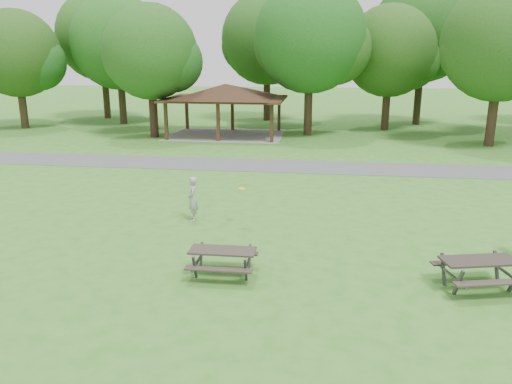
% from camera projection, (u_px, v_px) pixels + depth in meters
% --- Properties ---
extents(ground, '(160.00, 160.00, 0.00)m').
position_uv_depth(ground, '(200.00, 275.00, 13.68)').
color(ground, '#347220').
rests_on(ground, ground).
extents(asphalt_path, '(120.00, 3.20, 0.02)m').
position_uv_depth(asphalt_path, '(263.00, 165.00, 27.04)').
color(asphalt_path, '#4B4B4D').
rests_on(asphalt_path, ground).
extents(pavilion, '(8.60, 7.01, 3.76)m').
position_uv_depth(pavilion, '(225.00, 93.00, 36.29)').
color(pavilion, '#332112').
rests_on(pavilion, ground).
extents(tree_row_b, '(7.14, 6.80, 9.28)m').
position_uv_depth(tree_row_b, '(18.00, 56.00, 39.27)').
color(tree_row_b, '#332316').
rests_on(tree_row_b, ground).
extents(tree_row_c, '(8.19, 7.80, 10.67)m').
position_uv_depth(tree_row_c, '(120.00, 45.00, 41.46)').
color(tree_row_c, black).
rests_on(tree_row_c, ground).
extents(tree_row_d, '(6.93, 6.60, 9.27)m').
position_uv_depth(tree_row_d, '(152.00, 55.00, 34.80)').
color(tree_row_d, black).
rests_on(tree_row_d, ground).
extents(tree_row_e, '(8.40, 8.00, 11.02)m').
position_uv_depth(tree_row_e, '(311.00, 40.00, 35.47)').
color(tree_row_e, black).
rests_on(tree_row_e, ground).
extents(tree_row_f, '(7.35, 7.00, 9.55)m').
position_uv_depth(tree_row_f, '(391.00, 54.00, 38.28)').
color(tree_row_f, '#2E2014').
rests_on(tree_row_f, ground).
extents(tree_row_g, '(7.77, 7.40, 10.25)m').
position_uv_depth(tree_row_g, '(502.00, 46.00, 31.16)').
color(tree_row_g, black).
rests_on(tree_row_g, ground).
extents(tree_deep_a, '(8.40, 8.00, 11.38)m').
position_uv_depth(tree_deep_a, '(103.00, 39.00, 45.03)').
color(tree_deep_a, '#322316').
rests_on(tree_deep_a, ground).
extents(tree_deep_b, '(8.40, 8.00, 11.13)m').
position_uv_depth(tree_deep_b, '(268.00, 41.00, 43.61)').
color(tree_deep_b, black).
rests_on(tree_deep_b, ground).
extents(tree_deep_c, '(8.82, 8.40, 11.90)m').
position_uv_depth(tree_deep_c, '(425.00, 34.00, 40.80)').
color(tree_deep_c, black).
rests_on(tree_deep_c, ground).
extents(picnic_table_middle, '(1.80, 1.47, 0.78)m').
position_uv_depth(picnic_table_middle, '(223.00, 256.00, 13.51)').
color(picnic_table_middle, '#2D2621').
rests_on(picnic_table_middle, ground).
extents(picnic_table_far, '(2.23, 1.96, 0.83)m').
position_uv_depth(picnic_table_far, '(479.00, 267.00, 12.72)').
color(picnic_table_far, black).
rests_on(picnic_table_far, ground).
extents(frisbee_in_flight, '(0.36, 0.36, 0.02)m').
position_uv_depth(frisbee_in_flight, '(242.00, 189.00, 17.25)').
color(frisbee_in_flight, yellow).
rests_on(frisbee_in_flight, ground).
extents(frisbee_thrower, '(0.55, 0.68, 1.61)m').
position_uv_depth(frisbee_thrower, '(192.00, 199.00, 17.96)').
color(frisbee_thrower, '#9F9FA1').
rests_on(frisbee_thrower, ground).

